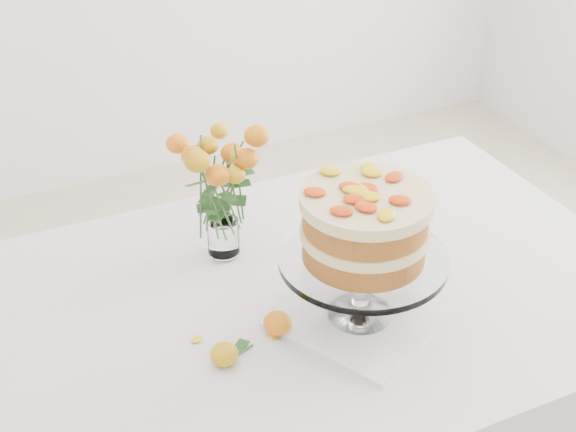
# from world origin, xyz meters

# --- Properties ---
(table) EXTENTS (1.43, 0.93, 0.76)m
(table) POSITION_xyz_m (0.00, 0.00, 0.67)
(table) COLOR tan
(table) RESTS_ON ground
(napkin) EXTENTS (0.38, 0.38, 0.01)m
(napkin) POSITION_xyz_m (0.05, -0.12, 0.76)
(napkin) COLOR white
(napkin) RESTS_ON table
(cake_stand) EXTENTS (0.32, 0.32, 0.29)m
(cake_stand) POSITION_xyz_m (0.05, -0.12, 0.96)
(cake_stand) COLOR white
(cake_stand) RESTS_ON napkin
(rose_vase) EXTENTS (0.29, 0.29, 0.35)m
(rose_vase) POSITION_xyz_m (-0.11, 0.20, 0.96)
(rose_vase) COLOR white
(rose_vase) RESTS_ON table
(loose_rose_near) EXTENTS (0.09, 0.05, 0.04)m
(loose_rose_near) POSITION_xyz_m (-0.23, -0.13, 0.78)
(loose_rose_near) COLOR gold
(loose_rose_near) RESTS_ON table
(loose_rose_far) EXTENTS (0.10, 0.06, 0.05)m
(loose_rose_far) POSITION_xyz_m (-0.11, -0.09, 0.78)
(loose_rose_far) COLOR #CB5609
(loose_rose_far) RESTS_ON table
(stray_petal_a) EXTENTS (0.03, 0.02, 0.00)m
(stray_petal_a) POSITION_xyz_m (-0.12, -0.10, 0.76)
(stray_petal_a) COLOR yellow
(stray_petal_a) RESTS_ON table
(stray_petal_b) EXTENTS (0.03, 0.02, 0.00)m
(stray_petal_b) POSITION_xyz_m (-0.02, -0.14, 0.76)
(stray_petal_b) COLOR yellow
(stray_petal_b) RESTS_ON table
(stray_petal_c) EXTENTS (0.03, 0.02, 0.00)m
(stray_petal_c) POSITION_xyz_m (0.02, -0.18, 0.76)
(stray_petal_c) COLOR yellow
(stray_petal_c) RESTS_ON table
(stray_petal_d) EXTENTS (0.03, 0.02, 0.00)m
(stray_petal_d) POSITION_xyz_m (-0.26, -0.05, 0.76)
(stray_petal_d) COLOR yellow
(stray_petal_d) RESTS_ON table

